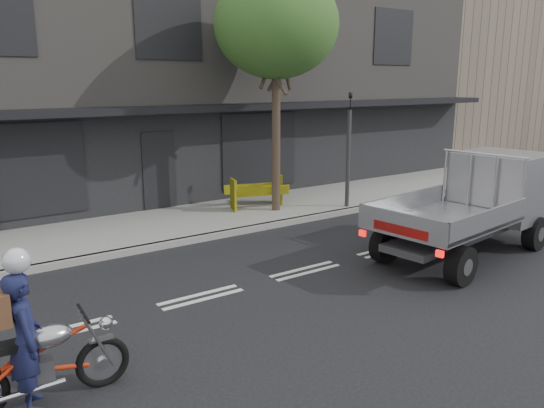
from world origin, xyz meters
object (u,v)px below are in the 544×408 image
at_px(street_tree, 276,26).
at_px(flatbed_ute, 491,192).
at_px(construction_barrier, 261,192).
at_px(traffic_light_pole, 348,156).
at_px(rider, 26,341).
at_px(motorcycle, 42,361).

xyz_separation_m(street_tree, flatbed_ute, (2.44, -5.27, -3.98)).
bearing_deg(flatbed_ute, construction_barrier, 108.34).
bearing_deg(construction_barrier, traffic_light_pole, -29.05).
height_order(traffic_light_pole, construction_barrier, traffic_light_pole).
relative_size(flatbed_ute, construction_barrier, 2.98).
bearing_deg(rider, motorcycle, -86.91).
distance_m(street_tree, construction_barrier, 4.67).
bearing_deg(street_tree, motorcycle, -141.86).
xyz_separation_m(street_tree, motorcycle, (-7.63, -5.99, -4.72)).
xyz_separation_m(traffic_light_pole, construction_barrier, (-2.25, 1.25, -1.02)).
xyz_separation_m(traffic_light_pole, flatbed_ute, (0.44, -4.42, -0.35)).
bearing_deg(rider, flatbed_ute, -82.87).
bearing_deg(traffic_light_pole, construction_barrier, 150.95).
relative_size(traffic_light_pole, construction_barrier, 2.04).
distance_m(traffic_light_pole, motorcycle, 10.98).
xyz_separation_m(flatbed_ute, construction_barrier, (-2.69, 5.67, -0.67)).
bearing_deg(rider, construction_barrier, -46.59).
bearing_deg(construction_barrier, street_tree, -58.06).
bearing_deg(motorcycle, construction_barrier, 43.98).
height_order(flatbed_ute, construction_barrier, flatbed_ute).
distance_m(traffic_light_pole, rider, 11.08).
bearing_deg(motorcycle, traffic_light_pole, 31.20).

